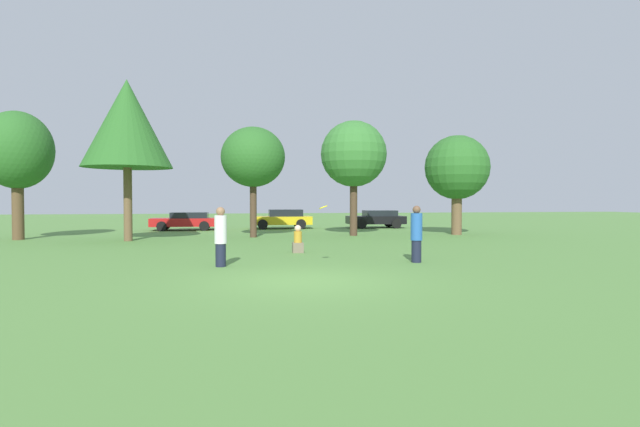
# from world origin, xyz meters

# --- Properties ---
(ground_plane) EXTENTS (120.00, 120.00, 0.00)m
(ground_plane) POSITION_xyz_m (0.00, 0.00, 0.00)
(ground_plane) COLOR #54843D
(person_thrower) EXTENTS (0.35, 0.35, 1.70)m
(person_thrower) POSITION_xyz_m (-1.98, 2.85, 0.86)
(person_thrower) COLOR #191E33
(person_thrower) RESTS_ON ground
(person_catcher) EXTENTS (0.35, 0.35, 1.73)m
(person_catcher) POSITION_xyz_m (3.88, 2.79, 0.87)
(person_catcher) COLOR #191E33
(person_catcher) RESTS_ON ground
(frisbee) EXTENTS (0.25, 0.25, 0.13)m
(frisbee) POSITION_xyz_m (0.93, 2.44, 1.70)
(frisbee) COLOR yellow
(bystander_sitting) EXTENTS (0.38, 0.32, 1.00)m
(bystander_sitting) POSITION_xyz_m (0.68, 6.16, 0.43)
(bystander_sitting) COLOR #726651
(bystander_sitting) RESTS_ON ground
(tree_0) EXTENTS (3.26, 3.26, 6.15)m
(tree_0) POSITION_xyz_m (-11.75, 14.32, 4.24)
(tree_0) COLOR brown
(tree_0) RESTS_ON ground
(tree_1) EXTENTS (4.08, 4.08, 7.49)m
(tree_1) POSITION_xyz_m (-6.42, 12.68, 5.43)
(tree_1) COLOR brown
(tree_1) RESTS_ON ground
(tree_2) EXTENTS (3.25, 3.25, 5.63)m
(tree_2) POSITION_xyz_m (-0.58, 13.91, 4.07)
(tree_2) COLOR #473323
(tree_2) RESTS_ON ground
(tree_3) EXTENTS (3.52, 3.52, 6.13)m
(tree_3) POSITION_xyz_m (4.75, 14.16, 4.34)
(tree_3) COLOR #473323
(tree_3) RESTS_ON ground
(tree_4) EXTENTS (3.51, 3.51, 5.46)m
(tree_4) POSITION_xyz_m (10.51, 13.87, 3.66)
(tree_4) COLOR brown
(tree_4) RESTS_ON ground
(parked_car_red) EXTENTS (4.15, 1.95, 1.13)m
(parked_car_red) POSITION_xyz_m (-4.53, 20.71, 0.60)
(parked_car_red) COLOR red
(parked_car_red) RESTS_ON ground
(parked_car_yellow) EXTENTS (4.07, 2.05, 1.28)m
(parked_car_yellow) POSITION_xyz_m (1.65, 21.43, 0.68)
(parked_car_yellow) COLOR gold
(parked_car_yellow) RESTS_ON ground
(parked_car_black) EXTENTS (3.90, 2.04, 1.20)m
(parked_car_black) POSITION_xyz_m (8.11, 21.06, 0.65)
(parked_car_black) COLOR black
(parked_car_black) RESTS_ON ground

